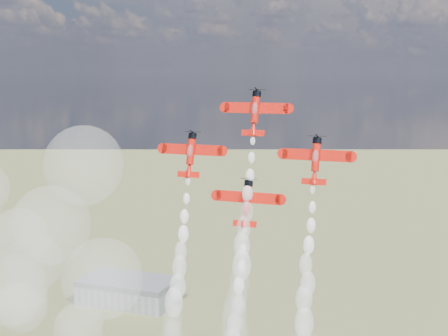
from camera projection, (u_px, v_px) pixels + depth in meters
hangar at (128, 290)px, 336.12m from camera, size 50.00×28.00×13.00m
plane_lead at (255, 112)px, 130.73m from camera, size 13.93×5.63×9.71m
plane_left at (191, 154)px, 134.01m from camera, size 13.93×5.63×9.71m
plane_right at (316, 159)px, 125.14m from camera, size 13.93×5.63×9.71m
plane_slot at (247, 202)px, 128.42m from camera, size 13.93×5.63×9.71m
smoke_trail_lead at (238, 294)px, 126.11m from camera, size 5.65×14.60×41.29m
smoke_trail_left at (172, 333)px, 129.53m from camera, size 5.23×15.19×41.84m
drifted_smoke_cloud at (24, 240)px, 163.71m from camera, size 72.54×38.26×61.47m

